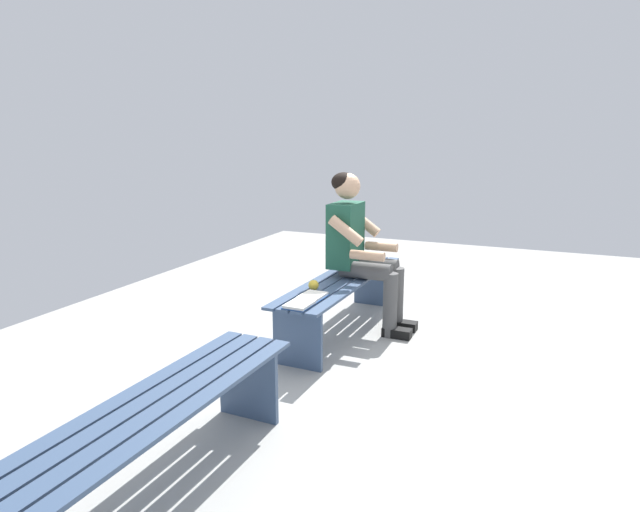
{
  "coord_description": "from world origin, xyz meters",
  "views": [
    {
      "loc": [
        3.79,
        1.45,
        1.51
      ],
      "look_at": [
        0.77,
        0.15,
        0.78
      ],
      "focal_mm": 30.51,
      "sensor_mm": 36.0,
      "label": 1
    }
  ],
  "objects_px": {
    "bench_far": "(150,428)",
    "book_open": "(306,300)",
    "person_seated": "(360,245)",
    "apple": "(314,285)",
    "bench_near": "(341,291)"
  },
  "relations": [
    {
      "from": "person_seated",
      "to": "book_open",
      "type": "xyz_separation_m",
      "value": [
        0.79,
        -0.1,
        -0.23
      ]
    },
    {
      "from": "bench_far",
      "to": "person_seated",
      "type": "distance_m",
      "value": 2.36
    },
    {
      "from": "apple",
      "to": "book_open",
      "type": "distance_m",
      "value": 0.28
    },
    {
      "from": "bench_far",
      "to": "book_open",
      "type": "relative_size",
      "value": 4.21
    },
    {
      "from": "bench_far",
      "to": "apple",
      "type": "height_order",
      "value": "apple"
    },
    {
      "from": "apple",
      "to": "bench_far",
      "type": "bearing_deg",
      "value": 2.15
    },
    {
      "from": "bench_near",
      "to": "apple",
      "type": "distance_m",
      "value": 0.41
    },
    {
      "from": "person_seated",
      "to": "apple",
      "type": "distance_m",
      "value": 0.58
    },
    {
      "from": "book_open",
      "to": "apple",
      "type": "bearing_deg",
      "value": -164.74
    },
    {
      "from": "apple",
      "to": "book_open",
      "type": "height_order",
      "value": "apple"
    },
    {
      "from": "book_open",
      "to": "bench_near",
      "type": "bearing_deg",
      "value": -178.62
    },
    {
      "from": "bench_near",
      "to": "person_seated",
      "type": "relative_size",
      "value": 1.42
    },
    {
      "from": "bench_far",
      "to": "book_open",
      "type": "xyz_separation_m",
      "value": [
        -1.55,
        -0.0,
        0.11
      ]
    },
    {
      "from": "person_seated",
      "to": "book_open",
      "type": "height_order",
      "value": "person_seated"
    },
    {
      "from": "bench_far",
      "to": "person_seated",
      "type": "bearing_deg",
      "value": 177.58
    }
  ]
}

